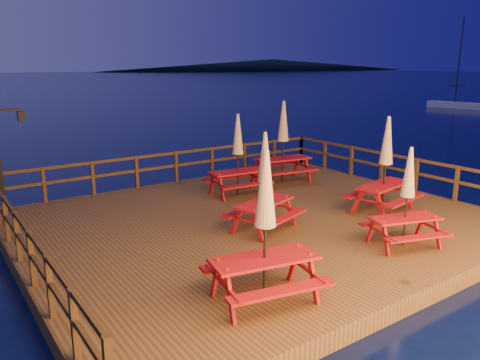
% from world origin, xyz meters
% --- Properties ---
extents(ground, '(500.00, 500.00, 0.00)m').
position_xyz_m(ground, '(0.00, 0.00, 0.00)').
color(ground, black).
rests_on(ground, ground).
extents(deck, '(12.00, 10.00, 0.40)m').
position_xyz_m(deck, '(0.00, 0.00, 0.20)').
color(deck, '#4C2D18').
rests_on(deck, ground).
extents(deck_piles, '(11.44, 9.44, 1.40)m').
position_xyz_m(deck_piles, '(0.00, 0.00, -0.30)').
color(deck_piles, '#3D2713').
rests_on(deck_piles, ground).
extents(railing, '(11.80, 9.75, 1.10)m').
position_xyz_m(railing, '(0.00, 1.78, 1.16)').
color(railing, '#3D2713').
rests_on(railing, deck).
extents(lamp_post, '(0.85, 0.18, 3.00)m').
position_xyz_m(lamp_post, '(-5.39, 4.55, 2.20)').
color(lamp_post, black).
rests_on(lamp_post, deck).
extents(headland_right, '(230.40, 86.40, 7.00)m').
position_xyz_m(headland_right, '(185.00, 230.00, 3.50)').
color(headland_right, black).
rests_on(headland_right, ground).
extents(sailboat, '(2.06, 6.26, 9.16)m').
position_xyz_m(sailboat, '(38.34, 17.11, 0.30)').
color(sailboat, silver).
rests_on(sailboat, ground).
extents(picnic_table_0, '(2.09, 1.89, 2.48)m').
position_xyz_m(picnic_table_0, '(-0.44, -0.76, 1.69)').
color(picnic_table_0, maroon).
rests_on(picnic_table_0, deck).
extents(picnic_table_1, '(2.16, 1.90, 2.70)m').
position_xyz_m(picnic_table_1, '(-2.64, -3.61, 1.80)').
color(picnic_table_1, maroon).
rests_on(picnic_table_1, deck).
extents(picnic_table_2, '(1.93, 1.64, 2.57)m').
position_xyz_m(picnic_table_2, '(0.87, 2.31, 1.73)').
color(picnic_table_2, maroon).
rests_on(picnic_table_2, deck).
extents(picnic_table_3, '(1.94, 1.75, 2.30)m').
position_xyz_m(picnic_table_3, '(1.53, -3.42, 1.59)').
color(picnic_table_3, maroon).
rests_on(picnic_table_3, deck).
extents(picnic_table_4, '(2.19, 1.89, 2.82)m').
position_xyz_m(picnic_table_4, '(3.12, 2.81, 1.87)').
color(picnic_table_4, maroon).
rests_on(picnic_table_4, deck).
extents(picnic_table_5, '(2.13, 1.87, 2.69)m').
position_xyz_m(picnic_table_5, '(3.21, -1.48, 1.80)').
color(picnic_table_5, maroon).
rests_on(picnic_table_5, deck).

